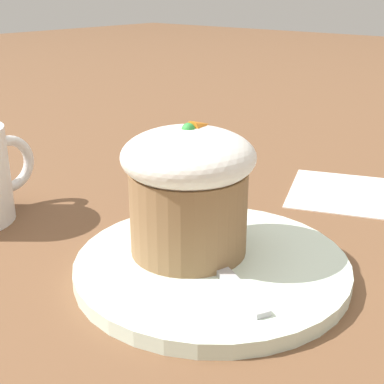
% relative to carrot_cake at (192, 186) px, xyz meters
% --- Properties ---
extents(ground_plane, '(4.00, 4.00, 0.00)m').
position_rel_carrot_cake_xyz_m(ground_plane, '(-0.00, -0.02, -0.06)').
color(ground_plane, brown).
extents(dessert_plate, '(0.20, 0.20, 0.01)m').
position_rel_carrot_cake_xyz_m(dessert_plate, '(-0.00, -0.02, -0.06)').
color(dessert_plate, silver).
rests_on(dessert_plate, ground_plane).
extents(carrot_cake, '(0.10, 0.10, 0.10)m').
position_rel_carrot_cake_xyz_m(carrot_cake, '(0.00, 0.00, 0.00)').
color(carrot_cake, olive).
rests_on(carrot_cake, dessert_plate).
extents(spoon, '(0.07, 0.11, 0.01)m').
position_rel_carrot_cake_xyz_m(spoon, '(-0.01, -0.02, -0.05)').
color(spoon, '#B7B7BC').
rests_on(spoon, dessert_plate).
extents(paper_napkin, '(0.15, 0.14, 0.00)m').
position_rel_carrot_cake_xyz_m(paper_napkin, '(0.21, -0.02, -0.06)').
color(paper_napkin, white).
rests_on(paper_napkin, ground_plane).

